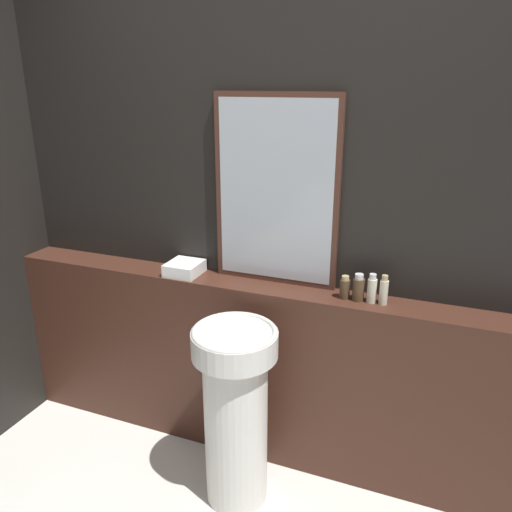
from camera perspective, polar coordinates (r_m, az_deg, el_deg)
name	(u,v)px	position (r m, az deg, el deg)	size (l,w,h in m)	color
wall_back	(268,221)	(2.46, 1.35, 3.99)	(8.00, 0.06, 2.50)	black
vanity_counter	(258,370)	(2.66, 0.23, -12.92)	(2.78, 0.20, 0.96)	#422319
pedestal_sink	(236,409)	(2.38, -2.34, -17.08)	(0.38, 0.38, 0.90)	silver
mirror	(276,192)	(2.36, 2.27, 7.30)	(0.61, 0.03, 0.90)	#47281E
towel_stack	(184,268)	(2.59, -8.18, -1.38)	(0.17, 0.18, 0.06)	white
shampoo_bottle	(345,288)	(2.31, 10.11, -3.61)	(0.05, 0.05, 0.11)	#4C3823
conditioner_bottle	(358,288)	(2.30, 11.63, -3.63)	(0.05, 0.05, 0.13)	#4C3823
lotion_bottle	(372,289)	(2.29, 13.10, -3.73)	(0.04, 0.04, 0.14)	beige
body_wash_bottle	(384,291)	(2.28, 14.40, -3.88)	(0.04, 0.04, 0.14)	beige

